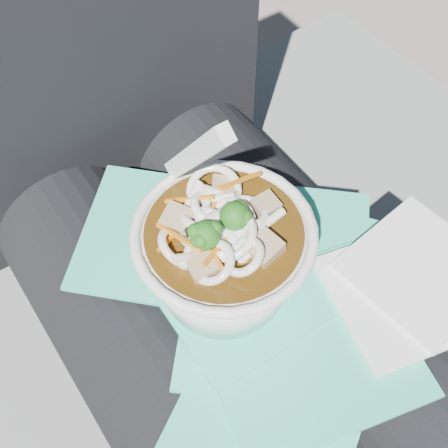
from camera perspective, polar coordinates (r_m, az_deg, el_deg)
stone_ledge at (r=0.95m, az=-3.72°, el=-11.70°), size 1.03×0.55×0.47m
lap at (r=0.61m, az=2.28°, el=-10.48°), size 0.32×0.48×0.15m
person_body at (r=0.63m, az=-2.54°, el=-3.40°), size 0.34×0.94×1.02m
plastic_bag at (r=0.54m, az=4.31°, el=-7.26°), size 0.33×0.39×0.01m
napkins at (r=0.56m, az=16.65°, el=-5.20°), size 0.16×0.14×0.01m
udon_bowl at (r=0.49m, az=-0.05°, el=-2.54°), size 0.18×0.18×0.19m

